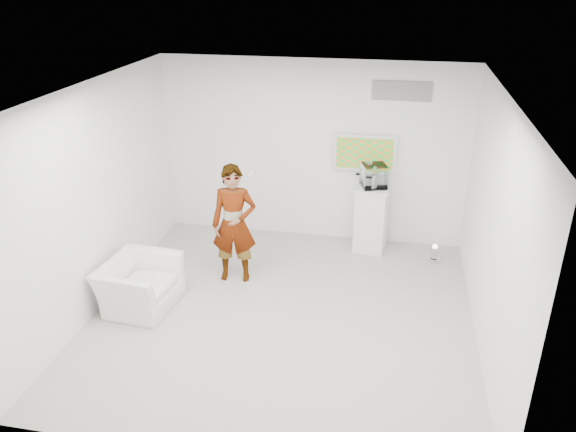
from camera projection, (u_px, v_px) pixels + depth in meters
The scene contains 10 objects.
room at pixel (282, 213), 6.94m from camera, with size 5.01×5.01×3.00m.
tv at pixel (365, 153), 8.97m from camera, with size 1.00×0.08×0.60m, color silver.
logo_decal at pixel (402, 91), 8.50m from camera, with size 0.90×0.02×0.30m, color gray.
person at pixel (234, 224), 8.08m from camera, with size 0.65×0.42×1.77m, color silver.
armchair at pixel (139, 285), 7.62m from camera, with size 1.02×0.89×0.66m, color silver.
pedestal at pixel (371, 218), 9.08m from camera, with size 0.53×0.53×1.10m, color white.
floor_uplight at pixel (434, 253), 8.84m from camera, with size 0.18×0.18×0.29m, color silver.
vitrine at pixel (374, 176), 8.78m from camera, with size 0.36×0.36×0.36m, color white.
console at pixel (374, 181), 8.81m from camera, with size 0.04×0.14×0.20m, color white.
wii_remote at pixel (251, 175), 7.92m from camera, with size 0.03×0.13×0.03m, color white.
Camera 1 is at (1.28, -6.21, 4.32)m, focal length 35.00 mm.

